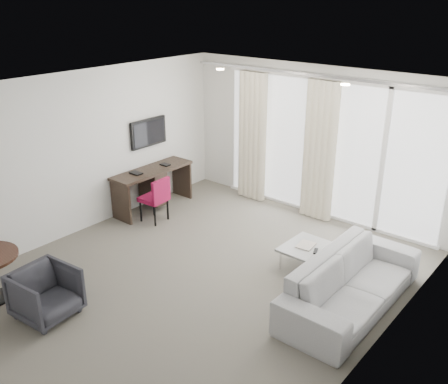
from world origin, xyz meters
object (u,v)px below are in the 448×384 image
Objects in this scene: sofa at (352,283)px; rattan_chair_b at (421,188)px; desk_chair at (154,199)px; rattan_chair_a at (381,172)px; coffee_table at (310,258)px; tub_armchair at (46,294)px; desk at (153,189)px.

rattan_chair_b is at bearing 6.76° from sofa.
desk_chair is 4.50m from rattan_chair_a.
rattan_chair_a reaches higher than rattan_chair_b.
coffee_table is at bearing 61.06° from sofa.
tub_armchair is at bearing -122.10° from coffee_table.
coffee_table is 0.93× the size of rattan_chair_a.
coffee_table is at bearing 1.74° from desk_chair.
tub_armchair is 3.57m from coffee_table.
sofa reaches higher than coffee_table.
desk is 3.32m from coffee_table.
rattan_chair_b reaches higher than coffee_table.
rattan_chair_b is (3.75, 3.11, 0.01)m from desk.
coffee_table is 0.32× the size of sofa.
desk_chair is at bearing -41.98° from desk.
desk_chair is at bearing -118.73° from rattan_chair_b.
desk_chair reaches higher than rattan_chair_a.
desk_chair is at bearing 15.22° from tub_armchair.
coffee_table is 3.51m from rattan_chair_a.
desk_chair is 1.15× the size of tub_armchair.
coffee_table is at bearing -92.50° from rattan_chair_a.
desk reaches higher than coffee_table.
sofa is at bearing -81.48° from rattan_chair_a.
desk is at bearing 19.52° from tub_armchair.
desk_chair is at bearing 87.35° from sofa.
sofa is at bearing -52.47° from tub_armchair.
desk_chair is 1.09× the size of coffee_table.
tub_armchair reaches higher than coffee_table.
desk_chair reaches higher than sofa.
tub_armchair is 0.94× the size of coffee_table.
rattan_chair_b is at bearing -28.31° from rattan_chair_a.
desk is at bearing 133.78° from desk_chair.
rattan_chair_a is (1.44, 6.50, 0.08)m from tub_armchair.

